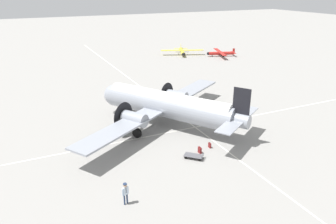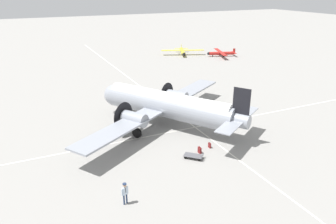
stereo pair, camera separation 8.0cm
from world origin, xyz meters
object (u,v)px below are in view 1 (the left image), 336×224
at_px(crew_foreground, 125,191).
at_px(suitcase_upright_spare, 200,150).
at_px(suitcase_near_door, 210,145).
at_px(light_aircraft_taxiing, 220,53).
at_px(light_aircraft_distant, 182,51).
at_px(baggage_cart, 194,156).
at_px(airliner_main, 165,104).

distance_m(crew_foreground, suitcase_upright_spare, 10.21).
relative_size(suitcase_near_door, light_aircraft_taxiing, 0.07).
distance_m(suitcase_upright_spare, light_aircraft_distant, 48.34).
xyz_separation_m(baggage_cart, light_aircraft_distant, (-44.37, 21.76, 0.54)).
bearing_deg(light_aircraft_distant, suitcase_near_door, -2.12).
distance_m(airliner_main, baggage_cart, 8.71).
height_order(crew_foreground, suitcase_near_door, crew_foreground).
xyz_separation_m(light_aircraft_distant, light_aircraft_taxiing, (5.28, 7.20, -0.05)).
bearing_deg(light_aircraft_distant, crew_foreground, -9.77).
distance_m(light_aircraft_distant, light_aircraft_taxiing, 8.93).
height_order(suitcase_near_door, suitcase_upright_spare, suitcase_upright_spare).
bearing_deg(suitcase_upright_spare, light_aircraft_taxiing, 143.99).
bearing_deg(airliner_main, light_aircraft_taxiing, -75.55).
xyz_separation_m(airliner_main, suitcase_near_door, (7.13, 1.73, -2.32)).
bearing_deg(crew_foreground, suitcase_near_door, -173.28).
distance_m(crew_foreground, suitcase_near_door, 11.76).
bearing_deg(suitcase_near_door, light_aircraft_distant, 155.97).
bearing_deg(light_aircraft_taxiing, light_aircraft_distant, -17.49).
height_order(airliner_main, crew_foreground, airliner_main).
bearing_deg(suitcase_upright_spare, suitcase_near_door, 109.92).
relative_size(crew_foreground, suitcase_upright_spare, 2.70).
distance_m(baggage_cart, light_aircraft_distant, 49.42).
distance_m(airliner_main, suitcase_near_door, 7.70).
height_order(crew_foreground, baggage_cart, crew_foreground).
bearing_deg(baggage_cart, light_aircraft_distant, -72.20).
bearing_deg(light_aircraft_distant, suitcase_upright_spare, -3.45).
relative_size(baggage_cart, light_aircraft_distant, 0.20).
xyz_separation_m(suitcase_near_door, light_aircraft_distant, (-43.14, 19.23, 0.54)).
xyz_separation_m(suitcase_near_door, light_aircraft_taxiing, (-37.86, 26.43, 0.50)).
distance_m(suitcase_upright_spare, light_aircraft_taxiing, 47.46).
distance_m(suitcase_near_door, baggage_cart, 2.81).
bearing_deg(airliner_main, suitcase_near_door, 160.60).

